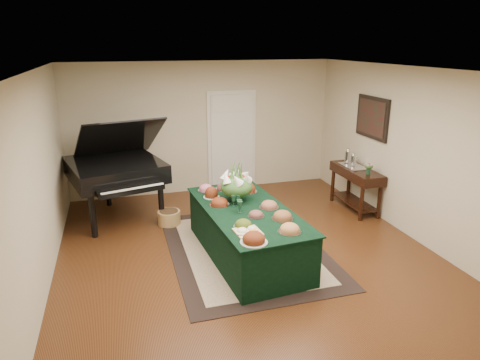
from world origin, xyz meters
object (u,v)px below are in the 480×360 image
object	(u,v)px
floral_centerpiece	(236,183)
mahogany_sideboard	(356,178)
buffet_table	(247,232)
grand_piano	(116,169)

from	to	relation	value
floral_centerpiece	mahogany_sideboard	distance (m)	2.75
buffet_table	floral_centerpiece	distance (m)	0.76
floral_centerpiece	grand_piano	bearing A→B (deg)	135.40
floral_centerpiece	mahogany_sideboard	bearing A→B (deg)	18.37
grand_piano	mahogany_sideboard	size ratio (longest dim) A/B	1.65
floral_centerpiece	grand_piano	world-z (taller)	grand_piano
floral_centerpiece	grand_piano	xyz separation A→B (m)	(-1.73, 1.71, -0.12)
floral_centerpiece	buffet_table	bearing A→B (deg)	-81.33
buffet_table	grand_piano	size ratio (longest dim) A/B	1.22
buffet_table	mahogany_sideboard	bearing A→B (deg)	25.73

